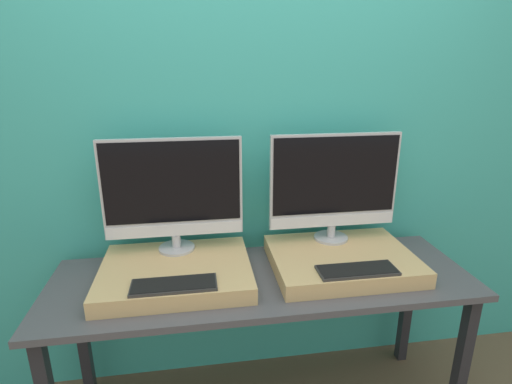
{
  "coord_description": "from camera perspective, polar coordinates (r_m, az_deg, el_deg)",
  "views": [
    {
      "loc": [
        -0.27,
        -1.24,
        1.65
      ],
      "look_at": [
        0.0,
        0.49,
        1.09
      ],
      "focal_mm": 28.0,
      "sensor_mm": 36.0,
      "label": 1
    }
  ],
  "objects": [
    {
      "name": "wooden_riser_left",
      "position": [
        1.8,
        -11.33,
        -11.17
      ],
      "size": [
        0.64,
        0.5,
        0.07
      ],
      "color": "tan",
      "rests_on": "workbench"
    },
    {
      "name": "keyboard_left",
      "position": [
        1.63,
        -11.64,
        -12.85
      ],
      "size": [
        0.33,
        0.12,
        0.01
      ],
      "color": "#2D2D2D",
      "rests_on": "wooden_riser_left"
    },
    {
      "name": "wooden_riser_right",
      "position": [
        1.91,
        12.1,
        -9.44
      ],
      "size": [
        0.64,
        0.5,
        0.07
      ],
      "color": "tan",
      "rests_on": "workbench"
    },
    {
      "name": "wall_back",
      "position": [
        1.97,
        -0.83,
        7.55
      ],
      "size": [
        8.0,
        0.04,
        2.6
      ],
      "color": "teal",
      "rests_on": "ground_plane"
    },
    {
      "name": "keyboard_right",
      "position": [
        1.75,
        14.26,
        -10.76
      ],
      "size": [
        0.33,
        0.12,
        0.01
      ],
      "color": "#2D2D2D",
      "rests_on": "wooden_riser_right"
    },
    {
      "name": "monitor_left",
      "position": [
        1.82,
        -11.78,
        0.06
      ],
      "size": [
        0.62,
        0.17,
        0.52
      ],
      "color": "#B2B2B7",
      "rests_on": "wooden_riser_left"
    },
    {
      "name": "monitor_right",
      "position": [
        1.93,
        11.12,
        1.11
      ],
      "size": [
        0.62,
        0.17,
        0.52
      ],
      "color": "#B2B2B7",
      "rests_on": "wooden_riser_right"
    },
    {
      "name": "workbench",
      "position": [
        1.85,
        0.92,
        -14.17
      ],
      "size": [
        1.86,
        0.6,
        0.75
      ],
      "color": "#47474C",
      "rests_on": "ground_plane"
    }
  ]
}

